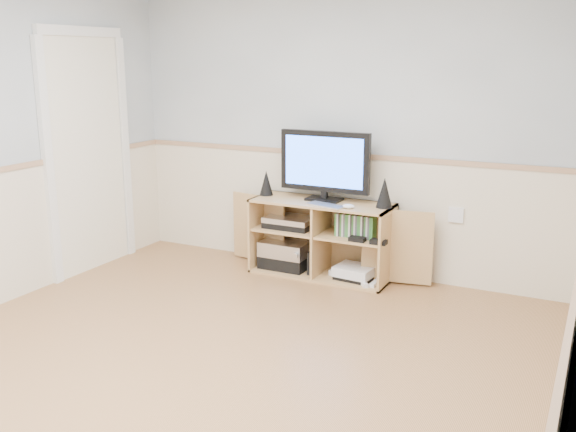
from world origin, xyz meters
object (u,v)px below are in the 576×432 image
at_px(keyboard, 326,205).
at_px(game_consoles, 354,273).
at_px(media_cabinet, 324,236).
at_px(monitor, 325,163).

bearing_deg(keyboard, game_consoles, 44.38).
relative_size(keyboard, game_consoles, 0.71).
height_order(media_cabinet, game_consoles, media_cabinet).
xyz_separation_m(media_cabinet, keyboard, (0.10, -0.19, 0.32)).
relative_size(media_cabinet, monitor, 2.36).
height_order(keyboard, game_consoles, keyboard).
bearing_deg(game_consoles, media_cabinet, 167.81).
bearing_deg(media_cabinet, keyboard, -63.17).
xyz_separation_m(media_cabinet, game_consoles, (0.31, -0.07, -0.26)).
distance_m(media_cabinet, monitor, 0.64).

